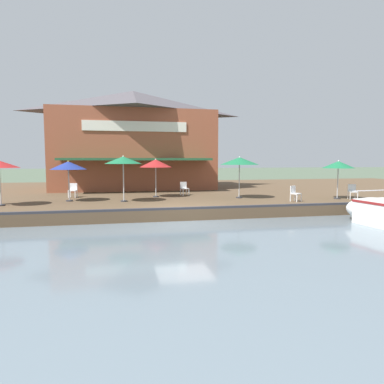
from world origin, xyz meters
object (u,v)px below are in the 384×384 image
patio_umbrella_back_row (68,166)px  cafe_chair_far_corner_seat (352,191)px  waterfront_restaurant (134,139)px  tree_upstream_bank (158,144)px  cafe_chair_back_row_seat (184,188)px  cafe_chair_mid_patio (295,193)px  patio_umbrella_mid_patio_right (156,163)px  cafe_chair_beside_entrance (73,190)px  patio_umbrella_mid_patio_left (239,161)px  patio_umbrella_far_corner (338,165)px  patio_umbrella_near_quay_edge (123,160)px

patio_umbrella_back_row → cafe_chair_far_corner_seat: patio_umbrella_back_row is taller
waterfront_restaurant → patio_umbrella_back_row: (8.82, -3.86, -2.00)m
tree_upstream_bank → cafe_chair_back_row_seat: bearing=2.4°
cafe_chair_far_corner_seat → cafe_chair_mid_patio: (0.33, -3.80, 0.00)m
patio_umbrella_mid_patio_right → cafe_chair_beside_entrance: (-0.80, -4.90, -1.56)m
cafe_chair_beside_entrance → tree_upstream_bank: tree_upstream_bank is taller
patio_umbrella_mid_patio_left → tree_upstream_bank: (-13.45, -3.34, 1.62)m
cafe_chair_mid_patio → tree_upstream_bank: tree_upstream_bank is taller
cafe_chair_far_corner_seat → patio_umbrella_mid_patio_right: bearing=-107.4°
cafe_chair_beside_entrance → cafe_chair_mid_patio: bearing=69.3°
waterfront_restaurant → patio_umbrella_back_row: 9.83m
patio_umbrella_back_row → patio_umbrella_far_corner: bearing=82.6°
patio_umbrella_near_quay_edge → tree_upstream_bank: 14.34m
cafe_chair_beside_entrance → patio_umbrella_mid_patio_left: bearing=76.2°
patio_umbrella_mid_patio_left → patio_umbrella_far_corner: size_ratio=1.10×
patio_umbrella_mid_patio_left → patio_umbrella_far_corner: bearing=73.8°
patio_umbrella_back_row → cafe_chair_back_row_seat: size_ratio=2.59×
cafe_chair_far_corner_seat → patio_umbrella_back_row: bearing=-98.1°
waterfront_restaurant → patio_umbrella_mid_patio_left: size_ratio=5.19×
patio_umbrella_far_corner → patio_umbrella_back_row: 15.14m
patio_umbrella_mid_patio_left → cafe_chair_far_corner_seat: bearing=73.2°
patio_umbrella_mid_patio_right → patio_umbrella_far_corner: bearing=72.9°
patio_umbrella_mid_patio_right → patio_umbrella_back_row: patio_umbrella_mid_patio_right is taller
patio_umbrella_mid_patio_right → cafe_chair_back_row_seat: bearing=111.5°
waterfront_restaurant → tree_upstream_bank: (-4.27, 2.39, -0.14)m
patio_umbrella_near_quay_edge → waterfront_restaurant: bearing=174.3°
cafe_chair_far_corner_seat → cafe_chair_mid_patio: same height
patio_umbrella_mid_patio_right → cafe_chair_beside_entrance: 5.20m
patio_umbrella_back_row → tree_upstream_bank: 14.62m
patio_umbrella_far_corner → cafe_chair_far_corner_seat: bearing=69.4°
patio_umbrella_near_quay_edge → patio_umbrella_mid_patio_right: size_ratio=1.07×
cafe_chair_far_corner_seat → cafe_chair_mid_patio: size_ratio=1.00×
tree_upstream_bank → patio_umbrella_back_row: bearing=-25.5°
patio_umbrella_mid_patio_right → patio_umbrella_far_corner: patio_umbrella_mid_patio_right is taller
patio_umbrella_far_corner → patio_umbrella_back_row: patio_umbrella_far_corner is taller
waterfront_restaurant → cafe_chair_back_row_seat: bearing=22.6°
cafe_chair_far_corner_seat → waterfront_restaurant: bearing=-132.8°
cafe_chair_far_corner_seat → cafe_chair_back_row_seat: size_ratio=1.00×
patio_umbrella_near_quay_edge → cafe_chair_beside_entrance: bearing=-133.1°
patio_umbrella_far_corner → patio_umbrella_mid_patio_left: bearing=-106.2°
cafe_chair_far_corner_seat → cafe_chair_back_row_seat: (-4.17, -9.06, 0.00)m
patio_umbrella_back_row → cafe_chair_back_row_seat: patio_umbrella_back_row is taller
patio_umbrella_mid_patio_left → patio_umbrella_near_quay_edge: bearing=-86.5°
patio_umbrella_back_row → waterfront_restaurant: bearing=156.4°
waterfront_restaurant → cafe_chair_far_corner_seat: waterfront_restaurant is taller
patio_umbrella_mid_patio_right → tree_upstream_bank: (-11.89, 1.41, 1.77)m
waterfront_restaurant → cafe_chair_mid_patio: size_ratio=14.92×
patio_umbrella_back_row → cafe_chair_mid_patio: (2.57, 11.99, -1.47)m
patio_umbrella_far_corner → patio_umbrella_mid_patio_right: bearing=-107.1°
patio_umbrella_mid_patio_right → patio_umbrella_near_quay_edge: bearing=-44.5°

